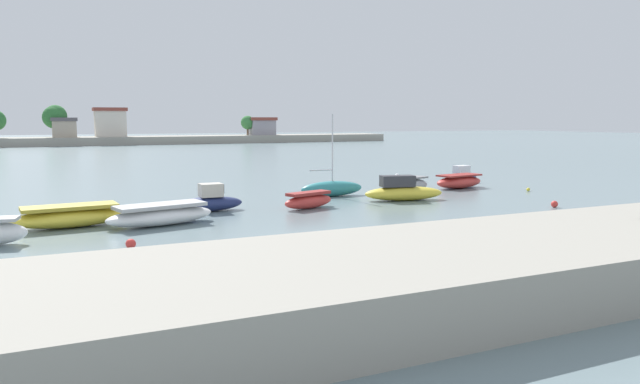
{
  "coord_description": "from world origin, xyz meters",
  "views": [
    {
      "loc": [
        -11.27,
        -22.93,
        5.25
      ],
      "look_at": [
        5.41,
        12.55,
        0.43
      ],
      "focal_mm": 33.21,
      "sensor_mm": 36.0,
      "label": 1
    }
  ],
  "objects_px": {
    "moored_boat_3": "(209,201)",
    "mooring_buoy_3": "(131,244)",
    "moored_boat_8": "(459,182)",
    "mooring_buoy_0": "(554,204)",
    "mooring_buoy_4": "(397,176)",
    "moored_boat_5": "(332,188)",
    "moored_boat_1": "(70,217)",
    "mooring_buoy_1": "(528,189)",
    "mooring_buoy_2": "(192,203)",
    "moored_boat_4": "(309,201)",
    "moored_boat_2": "(161,215)",
    "moored_boat_6": "(403,191)",
    "moored_boat_7": "(409,185)",
    "moored_boat_9": "(461,176)"
  },
  "relations": [
    {
      "from": "moored_boat_2",
      "to": "moored_boat_6",
      "type": "distance_m",
      "value": 16.13
    },
    {
      "from": "moored_boat_5",
      "to": "mooring_buoy_3",
      "type": "xyz_separation_m",
      "value": [
        -14.81,
        -11.43,
        -0.34
      ]
    },
    {
      "from": "moored_boat_4",
      "to": "mooring_buoy_1",
      "type": "bearing_deg",
      "value": -15.05
    },
    {
      "from": "mooring_buoy_0",
      "to": "mooring_buoy_3",
      "type": "bearing_deg",
      "value": -177.58
    },
    {
      "from": "mooring_buoy_0",
      "to": "mooring_buoy_2",
      "type": "height_order",
      "value": "mooring_buoy_0"
    },
    {
      "from": "moored_boat_2",
      "to": "mooring_buoy_0",
      "type": "relative_size",
      "value": 14.21
    },
    {
      "from": "moored_boat_2",
      "to": "moored_boat_7",
      "type": "distance_m",
      "value": 19.49
    },
    {
      "from": "moored_boat_9",
      "to": "mooring_buoy_0",
      "type": "xyz_separation_m",
      "value": [
        -4.12,
        -13.93,
        -0.3
      ]
    },
    {
      "from": "moored_boat_4",
      "to": "mooring_buoy_0",
      "type": "height_order",
      "value": "moored_boat_4"
    },
    {
      "from": "moored_boat_2",
      "to": "moored_boat_4",
      "type": "xyz_separation_m",
      "value": [
        8.96,
        1.97,
        -0.04
      ]
    },
    {
      "from": "moored_boat_2",
      "to": "mooring_buoy_4",
      "type": "distance_m",
      "value": 27.9
    },
    {
      "from": "moored_boat_3",
      "to": "mooring_buoy_3",
      "type": "height_order",
      "value": "moored_boat_3"
    },
    {
      "from": "moored_boat_1",
      "to": "moored_boat_5",
      "type": "distance_m",
      "value": 17.55
    },
    {
      "from": "mooring_buoy_3",
      "to": "mooring_buoy_4",
      "type": "relative_size",
      "value": 0.97
    },
    {
      "from": "moored_boat_4",
      "to": "mooring_buoy_4",
      "type": "relative_size",
      "value": 8.7
    },
    {
      "from": "moored_boat_6",
      "to": "moored_boat_7",
      "type": "relative_size",
      "value": 1.37
    },
    {
      "from": "mooring_buoy_3",
      "to": "mooring_buoy_4",
      "type": "xyz_separation_m",
      "value": [
        25.6,
        20.06,
        0.01
      ]
    },
    {
      "from": "mooring_buoy_0",
      "to": "moored_boat_3",
      "type": "bearing_deg",
      "value": 158.9
    },
    {
      "from": "moored_boat_3",
      "to": "mooring_buoy_1",
      "type": "xyz_separation_m",
      "value": [
        23.68,
        -0.6,
        -0.44
      ]
    },
    {
      "from": "moored_boat_5",
      "to": "moored_boat_3",
      "type": "bearing_deg",
      "value": -159.99
    },
    {
      "from": "moored_boat_8",
      "to": "mooring_buoy_3",
      "type": "distance_m",
      "value": 28.24
    },
    {
      "from": "moored_boat_8",
      "to": "mooring_buoy_2",
      "type": "relative_size",
      "value": 18.44
    },
    {
      "from": "mooring_buoy_3",
      "to": "mooring_buoy_4",
      "type": "distance_m",
      "value": 32.53
    },
    {
      "from": "moored_boat_2",
      "to": "mooring_buoy_0",
      "type": "bearing_deg",
      "value": -22.3
    },
    {
      "from": "moored_boat_4",
      "to": "mooring_buoy_2",
      "type": "relative_size",
      "value": 14.7
    },
    {
      "from": "mooring_buoy_2",
      "to": "moored_boat_8",
      "type": "bearing_deg",
      "value": 0.82
    },
    {
      "from": "moored_boat_8",
      "to": "mooring_buoy_1",
      "type": "bearing_deg",
      "value": -57.21
    },
    {
      "from": "moored_boat_1",
      "to": "moored_boat_2",
      "type": "xyz_separation_m",
      "value": [
        4.1,
        -1.32,
        -0.01
      ]
    },
    {
      "from": "moored_boat_1",
      "to": "moored_boat_8",
      "type": "relative_size",
      "value": 1.21
    },
    {
      "from": "moored_boat_4",
      "to": "moored_boat_7",
      "type": "bearing_deg",
      "value": 4.2
    },
    {
      "from": "moored_boat_1",
      "to": "mooring_buoy_0",
      "type": "distance_m",
      "value": 27.08
    },
    {
      "from": "moored_boat_6",
      "to": "mooring_buoy_1",
      "type": "bearing_deg",
      "value": 15.09
    },
    {
      "from": "moored_boat_2",
      "to": "moored_boat_7",
      "type": "bearing_deg",
      "value": 5.17
    },
    {
      "from": "moored_boat_3",
      "to": "mooring_buoy_4",
      "type": "distance_m",
      "value": 23.28
    },
    {
      "from": "moored_boat_5",
      "to": "mooring_buoy_2",
      "type": "height_order",
      "value": "moored_boat_5"
    },
    {
      "from": "moored_boat_1",
      "to": "moored_boat_8",
      "type": "bearing_deg",
      "value": 5.4
    },
    {
      "from": "mooring_buoy_4",
      "to": "moored_boat_5",
      "type": "bearing_deg",
      "value": -141.35
    },
    {
      "from": "moored_boat_6",
      "to": "mooring_buoy_4",
      "type": "xyz_separation_m",
      "value": [
        7.56,
        12.52,
        -0.38
      ]
    },
    {
      "from": "mooring_buoy_0",
      "to": "mooring_buoy_4",
      "type": "relative_size",
      "value": 0.95
    },
    {
      "from": "moored_boat_3",
      "to": "moored_boat_7",
      "type": "height_order",
      "value": "moored_boat_3"
    },
    {
      "from": "mooring_buoy_1",
      "to": "mooring_buoy_3",
      "type": "height_order",
      "value": "mooring_buoy_3"
    },
    {
      "from": "moored_boat_3",
      "to": "moored_boat_8",
      "type": "height_order",
      "value": "moored_boat_3"
    },
    {
      "from": "moored_boat_8",
      "to": "moored_boat_9",
      "type": "xyz_separation_m",
      "value": [
        2.92,
        3.41,
        -0.01
      ]
    },
    {
      "from": "moored_boat_1",
      "to": "moored_boat_4",
      "type": "relative_size",
      "value": 1.52
    },
    {
      "from": "mooring_buoy_0",
      "to": "moored_boat_8",
      "type": "bearing_deg",
      "value": 83.5
    },
    {
      "from": "moored_boat_2",
      "to": "mooring_buoy_4",
      "type": "bearing_deg",
      "value": 20.38
    },
    {
      "from": "moored_boat_5",
      "to": "moored_boat_6",
      "type": "bearing_deg",
      "value": -48.1
    },
    {
      "from": "moored_boat_1",
      "to": "mooring_buoy_1",
      "type": "xyz_separation_m",
      "value": [
        31.13,
        1.47,
        -0.39
      ]
    },
    {
      "from": "moored_boat_4",
      "to": "mooring_buoy_3",
      "type": "xyz_separation_m",
      "value": [
        -11.07,
        -6.99,
        -0.26
      ]
    },
    {
      "from": "moored_boat_5",
      "to": "moored_boat_9",
      "type": "relative_size",
      "value": 1.56
    }
  ]
}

